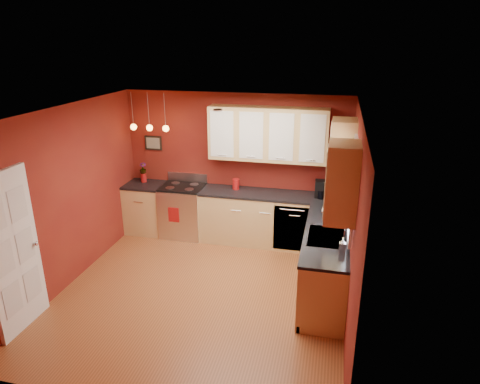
% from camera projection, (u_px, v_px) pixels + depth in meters
% --- Properties ---
extents(floor, '(4.20, 4.20, 0.00)m').
position_uv_depth(floor, '(202.00, 293.00, 6.18)').
color(floor, '#9C552D').
rests_on(floor, ground).
extents(ceiling, '(4.00, 4.20, 0.02)m').
position_uv_depth(ceiling, '(196.00, 112.00, 5.30)').
color(ceiling, silver).
rests_on(ceiling, wall_back).
extents(wall_back, '(4.00, 0.02, 2.60)m').
position_uv_depth(wall_back, '(236.00, 166.00, 7.66)').
color(wall_back, maroon).
rests_on(wall_back, floor).
extents(wall_front, '(4.00, 0.02, 2.60)m').
position_uv_depth(wall_front, '(126.00, 296.00, 3.81)').
color(wall_front, maroon).
rests_on(wall_front, floor).
extents(wall_left, '(0.02, 4.20, 2.60)m').
position_uv_depth(wall_left, '(67.00, 198.00, 6.16)').
color(wall_left, maroon).
rests_on(wall_left, floor).
extents(wall_right, '(0.02, 4.20, 2.60)m').
position_uv_depth(wall_right, '(352.00, 223.00, 5.32)').
color(wall_right, maroon).
rests_on(wall_right, floor).
extents(base_cabinets_back_left, '(0.70, 0.60, 0.90)m').
position_uv_depth(base_cabinets_back_left, '(147.00, 209.00, 8.02)').
color(base_cabinets_back_left, tan).
rests_on(base_cabinets_back_left, floor).
extents(base_cabinets_back_right, '(2.54, 0.60, 0.90)m').
position_uv_depth(base_cabinets_back_right, '(272.00, 220.00, 7.52)').
color(base_cabinets_back_right, tan).
rests_on(base_cabinets_back_right, floor).
extents(base_cabinets_right, '(0.60, 2.10, 0.90)m').
position_uv_depth(base_cabinets_right, '(325.00, 263.00, 6.08)').
color(base_cabinets_right, tan).
rests_on(base_cabinets_right, floor).
extents(counter_back_left, '(0.70, 0.62, 0.04)m').
position_uv_depth(counter_back_left, '(145.00, 185.00, 7.86)').
color(counter_back_left, black).
rests_on(counter_back_left, base_cabinets_back_left).
extents(counter_back_right, '(2.54, 0.62, 0.04)m').
position_uv_depth(counter_back_right, '(273.00, 195.00, 7.36)').
color(counter_back_right, black).
rests_on(counter_back_right, base_cabinets_back_right).
extents(counter_right, '(0.62, 2.10, 0.04)m').
position_uv_depth(counter_right, '(327.00, 233.00, 5.92)').
color(counter_right, black).
rests_on(counter_right, base_cabinets_right).
extents(gas_range, '(0.76, 0.64, 1.11)m').
position_uv_depth(gas_range, '(183.00, 210.00, 7.86)').
color(gas_range, silver).
rests_on(gas_range, floor).
extents(dishwasher_front, '(0.60, 0.02, 0.80)m').
position_uv_depth(dishwasher_front, '(291.00, 229.00, 7.18)').
color(dishwasher_front, silver).
rests_on(dishwasher_front, base_cabinets_back_right).
extents(sink, '(0.50, 0.70, 0.33)m').
position_uv_depth(sink, '(327.00, 238.00, 5.79)').
color(sink, gray).
rests_on(sink, counter_right).
extents(window, '(0.06, 1.02, 1.22)m').
position_uv_depth(window, '(353.00, 186.00, 5.46)').
color(window, white).
rests_on(window, wall_right).
extents(door_left_wall, '(0.12, 0.82, 2.05)m').
position_uv_depth(door_left_wall, '(13.00, 253.00, 5.15)').
color(door_left_wall, white).
rests_on(door_left_wall, floor).
extents(upper_cabinets_back, '(2.00, 0.35, 0.90)m').
position_uv_depth(upper_cabinets_back, '(268.00, 134.00, 7.15)').
color(upper_cabinets_back, tan).
rests_on(upper_cabinets_back, wall_back).
extents(upper_cabinets_right, '(0.35, 1.95, 0.90)m').
position_uv_depth(upper_cabinets_right, '(342.00, 165.00, 5.43)').
color(upper_cabinets_right, tan).
rests_on(upper_cabinets_right, wall_right).
extents(wall_picture, '(0.32, 0.03, 0.26)m').
position_uv_depth(wall_picture, '(153.00, 143.00, 7.85)').
color(wall_picture, black).
rests_on(wall_picture, wall_back).
extents(pendant_lights, '(0.71, 0.11, 0.66)m').
position_uv_depth(pendant_lights, '(150.00, 127.00, 7.41)').
color(pendant_lights, gray).
rests_on(pendant_lights, ceiling).
extents(red_canister, '(0.13, 0.13, 0.19)m').
position_uv_depth(red_canister, '(236.00, 184.00, 7.55)').
color(red_canister, '#9E1111').
rests_on(red_canister, counter_back_right).
extents(red_vase, '(0.10, 0.10, 0.17)m').
position_uv_depth(red_vase, '(144.00, 178.00, 7.94)').
color(red_vase, '#9E1111').
rests_on(red_vase, counter_back_left).
extents(flowers, '(0.16, 0.16, 0.22)m').
position_uv_depth(flowers, '(143.00, 169.00, 7.88)').
color(flowers, '#9E1111').
rests_on(flowers, red_vase).
extents(coffee_maker, '(0.21, 0.21, 0.30)m').
position_uv_depth(coffee_maker, '(321.00, 190.00, 7.15)').
color(coffee_maker, black).
rests_on(coffee_maker, counter_back_right).
extents(soap_pump, '(0.09, 0.09, 0.19)m').
position_uv_depth(soap_pump, '(343.00, 245.00, 5.34)').
color(soap_pump, silver).
rests_on(soap_pump, counter_right).
extents(dish_towel, '(0.20, 0.01, 0.27)m').
position_uv_depth(dish_towel, '(174.00, 215.00, 7.56)').
color(dish_towel, '#9E1111').
rests_on(dish_towel, gas_range).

